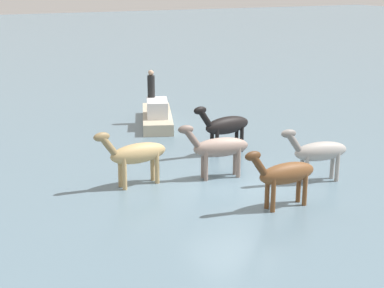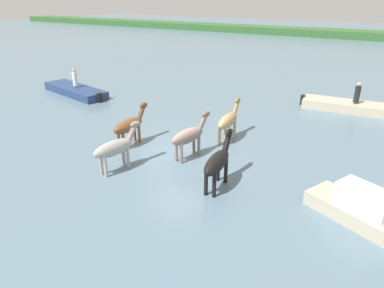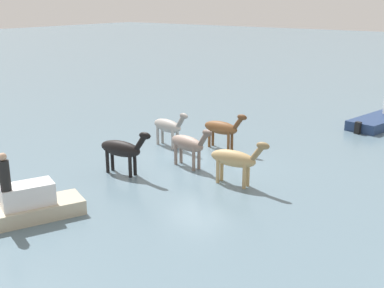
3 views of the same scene
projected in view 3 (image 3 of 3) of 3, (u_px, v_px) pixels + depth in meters
The scene contains 8 objects.
ground_plane at pixel (197, 163), 20.88m from camera, with size 183.70×183.70×0.00m, color slate.
horse_gray_outer at pixel (222, 128), 22.59m from camera, with size 0.56×2.29×1.79m.
horse_rear_stallion at pixel (189, 144), 20.06m from camera, with size 0.87×2.37×1.83m.
horse_dun_straggler at pixel (122, 149), 19.25m from camera, with size 0.76×2.45×1.89m.
horse_lead at pixel (235, 159), 18.13m from camera, with size 0.67×2.40×1.86m.
horse_mid_herd at pixel (168, 126), 22.91m from camera, with size 0.83×2.33×1.80m.
boat_skiff_near at pixel (15, 213), 15.30m from camera, with size 4.57×2.89×1.33m.
person_watcher_seated at pixel (4, 173), 14.60m from camera, with size 0.32×0.32×1.19m.
Camera 3 is at (15.98, 11.64, 6.76)m, focal length 45.67 mm.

